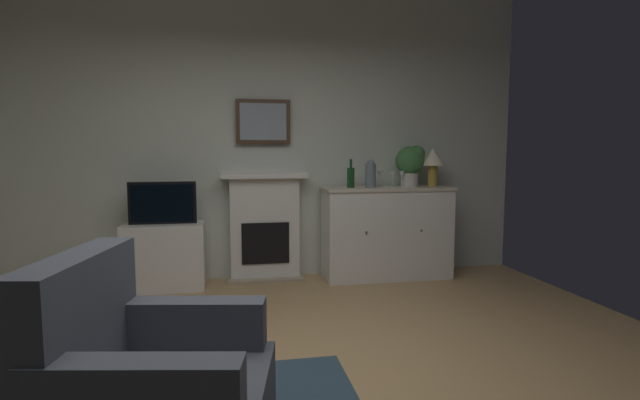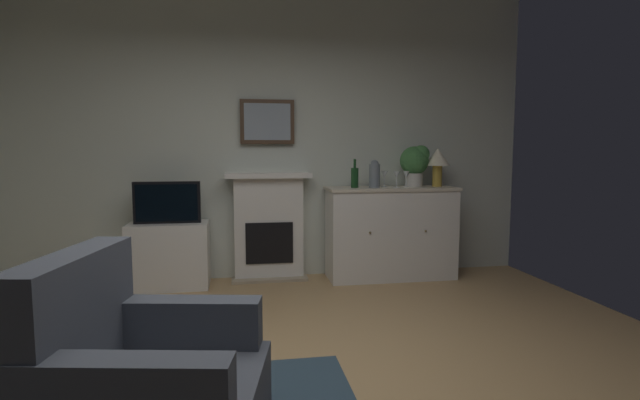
{
  "view_description": "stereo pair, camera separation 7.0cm",
  "coord_description": "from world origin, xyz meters",
  "px_view_note": "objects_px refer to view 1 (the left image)",
  "views": [
    {
      "loc": [
        -0.32,
        -2.41,
        1.31
      ],
      "look_at": [
        0.28,
        0.67,
        1.0
      ],
      "focal_mm": 27.01,
      "sensor_mm": 36.0,
      "label": 1
    },
    {
      "loc": [
        -0.25,
        -2.42,
        1.31
      ],
      "look_at": [
        0.28,
        0.67,
        1.0
      ],
      "focal_mm": 27.01,
      "sensor_mm": 36.0,
      "label": 2
    }
  ],
  "objects_px": {
    "tv_cabinet": "(165,256)",
    "armchair": "(149,388)",
    "wine_bottle": "(351,177)",
    "fireplace_unit": "(265,227)",
    "tv_set": "(163,203)",
    "sideboard_cabinet": "(387,232)",
    "potted_plant_small": "(411,162)",
    "wine_glass_right": "(402,175)",
    "framed_picture": "(263,122)",
    "wine_glass_center": "(393,175)",
    "table_lamp": "(433,160)",
    "wine_glass_left": "(380,175)",
    "vase_decorative": "(371,174)"
  },
  "relations": [
    {
      "from": "framed_picture",
      "to": "wine_glass_center",
      "type": "height_order",
      "value": "framed_picture"
    },
    {
      "from": "wine_glass_right",
      "to": "armchair",
      "type": "distance_m",
      "value": 3.58
    },
    {
      "from": "vase_decorative",
      "to": "tv_cabinet",
      "type": "relative_size",
      "value": 0.38
    },
    {
      "from": "fireplace_unit",
      "to": "tv_set",
      "type": "relative_size",
      "value": 1.77
    },
    {
      "from": "wine_glass_left",
      "to": "wine_glass_center",
      "type": "xyz_separation_m",
      "value": [
        0.11,
        -0.07,
        0.0
      ]
    },
    {
      "from": "framed_picture",
      "to": "sideboard_cabinet",
      "type": "distance_m",
      "value": 1.71
    },
    {
      "from": "wine_glass_left",
      "to": "armchair",
      "type": "relative_size",
      "value": 0.18
    },
    {
      "from": "tv_set",
      "to": "potted_plant_small",
      "type": "bearing_deg",
      "value": 1.23
    },
    {
      "from": "framed_picture",
      "to": "tv_set",
      "type": "distance_m",
      "value": 1.27
    },
    {
      "from": "table_lamp",
      "to": "wine_glass_center",
      "type": "distance_m",
      "value": 0.48
    },
    {
      "from": "wine_glass_center",
      "to": "tv_cabinet",
      "type": "height_order",
      "value": "wine_glass_center"
    },
    {
      "from": "framed_picture",
      "to": "wine_glass_right",
      "type": "bearing_deg",
      "value": -9.26
    },
    {
      "from": "fireplace_unit",
      "to": "wine_glass_right",
      "type": "relative_size",
      "value": 6.67
    },
    {
      "from": "armchair",
      "to": "wine_glass_center",
      "type": "bearing_deg",
      "value": 54.48
    },
    {
      "from": "wine_bottle",
      "to": "tv_set",
      "type": "bearing_deg",
      "value": 179.89
    },
    {
      "from": "wine_glass_center",
      "to": "table_lamp",
      "type": "bearing_deg",
      "value": 3.97
    },
    {
      "from": "fireplace_unit",
      "to": "vase_decorative",
      "type": "bearing_deg",
      "value": -12.12
    },
    {
      "from": "tv_cabinet",
      "to": "armchair",
      "type": "relative_size",
      "value": 0.8
    },
    {
      "from": "fireplace_unit",
      "to": "tv_cabinet",
      "type": "height_order",
      "value": "fireplace_unit"
    },
    {
      "from": "wine_bottle",
      "to": "armchair",
      "type": "distance_m",
      "value": 3.28
    },
    {
      "from": "wine_glass_center",
      "to": "wine_bottle",
      "type": "bearing_deg",
      "value": 177.4
    },
    {
      "from": "potted_plant_small",
      "to": "wine_glass_center",
      "type": "bearing_deg",
      "value": -161.27
    },
    {
      "from": "wine_bottle",
      "to": "armchair",
      "type": "height_order",
      "value": "wine_bottle"
    },
    {
      "from": "framed_picture",
      "to": "wine_bottle",
      "type": "bearing_deg",
      "value": -15.2
    },
    {
      "from": "potted_plant_small",
      "to": "vase_decorative",
      "type": "bearing_deg",
      "value": -168.47
    },
    {
      "from": "sideboard_cabinet",
      "to": "wine_glass_center",
      "type": "height_order",
      "value": "wine_glass_center"
    },
    {
      "from": "fireplace_unit",
      "to": "framed_picture",
      "type": "distance_m",
      "value": 1.07
    },
    {
      "from": "armchair",
      "to": "sideboard_cabinet",
      "type": "bearing_deg",
      "value": 55.39
    },
    {
      "from": "vase_decorative",
      "to": "wine_glass_right",
      "type": "bearing_deg",
      "value": 6.94
    },
    {
      "from": "wine_glass_right",
      "to": "tv_set",
      "type": "height_order",
      "value": "wine_glass_right"
    },
    {
      "from": "framed_picture",
      "to": "wine_glass_left",
      "type": "height_order",
      "value": "framed_picture"
    },
    {
      "from": "fireplace_unit",
      "to": "framed_picture",
      "type": "height_order",
      "value": "framed_picture"
    },
    {
      "from": "fireplace_unit",
      "to": "table_lamp",
      "type": "relative_size",
      "value": 2.75
    },
    {
      "from": "wine_glass_left",
      "to": "vase_decorative",
      "type": "xyz_separation_m",
      "value": [
        -0.13,
        -0.09,
        0.02
      ]
    },
    {
      "from": "fireplace_unit",
      "to": "wine_glass_right",
      "type": "height_order",
      "value": "wine_glass_right"
    },
    {
      "from": "table_lamp",
      "to": "vase_decorative",
      "type": "bearing_deg",
      "value": -175.88
    },
    {
      "from": "sideboard_cabinet",
      "to": "table_lamp",
      "type": "distance_m",
      "value": 0.9
    },
    {
      "from": "sideboard_cabinet",
      "to": "potted_plant_small",
      "type": "relative_size",
      "value": 3.11
    },
    {
      "from": "vase_decorative",
      "to": "potted_plant_small",
      "type": "height_order",
      "value": "potted_plant_small"
    },
    {
      "from": "wine_glass_center",
      "to": "tv_cabinet",
      "type": "bearing_deg",
      "value": 178.83
    },
    {
      "from": "framed_picture",
      "to": "tv_cabinet",
      "type": "xyz_separation_m",
      "value": [
        -0.97,
        -0.21,
        -1.3
      ]
    },
    {
      "from": "wine_bottle",
      "to": "wine_glass_center",
      "type": "distance_m",
      "value": 0.44
    },
    {
      "from": "fireplace_unit",
      "to": "sideboard_cabinet",
      "type": "distance_m",
      "value": 1.27
    },
    {
      "from": "tv_cabinet",
      "to": "tv_set",
      "type": "bearing_deg",
      "value": -90.0
    },
    {
      "from": "framed_picture",
      "to": "wine_glass_right",
      "type": "distance_m",
      "value": 1.53
    },
    {
      "from": "wine_glass_right",
      "to": "tv_cabinet",
      "type": "height_order",
      "value": "wine_glass_right"
    },
    {
      "from": "tv_cabinet",
      "to": "armchair",
      "type": "xyz_separation_m",
      "value": [
        0.28,
        -2.83,
        0.07
      ]
    },
    {
      "from": "wine_glass_right",
      "to": "tv_set",
      "type": "relative_size",
      "value": 0.27
    },
    {
      "from": "wine_glass_left",
      "to": "tv_set",
      "type": "height_order",
      "value": "wine_glass_left"
    },
    {
      "from": "table_lamp",
      "to": "fireplace_unit",
      "type": "bearing_deg",
      "value": 174.22
    }
  ]
}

